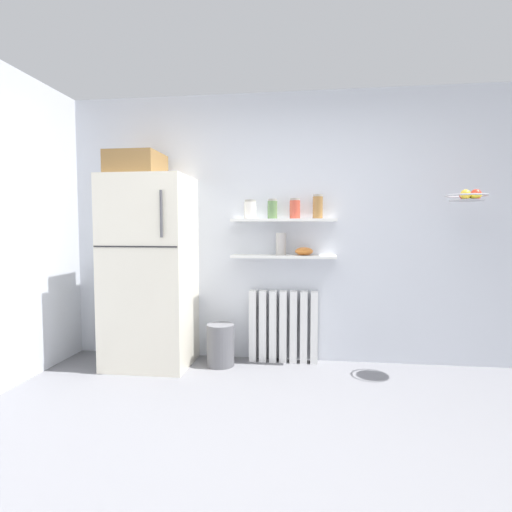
{
  "coord_description": "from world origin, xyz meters",
  "views": [
    {
      "loc": [
        0.18,
        -2.0,
        1.29
      ],
      "look_at": [
        -0.28,
        1.6,
        1.05
      ],
      "focal_mm": 28.77,
      "sensor_mm": 36.0,
      "label": 1
    }
  ],
  "objects_px": {
    "radiator": "(283,326)",
    "vase": "(281,244)",
    "storage_jar_3": "(318,207)",
    "storage_jar_1": "(272,209)",
    "trash_bin": "(220,345)",
    "refrigerator": "(149,266)",
    "storage_jar_2": "(295,209)",
    "hanging_fruit_basket": "(468,196)",
    "shelf_bowl": "(304,251)",
    "storage_jar_0": "(250,210)"
  },
  "relations": [
    {
      "from": "refrigerator",
      "to": "radiator",
      "type": "xyz_separation_m",
      "value": [
        1.25,
        0.24,
        -0.59
      ]
    },
    {
      "from": "trash_bin",
      "to": "hanging_fruit_basket",
      "type": "height_order",
      "value": "hanging_fruit_basket"
    },
    {
      "from": "storage_jar_0",
      "to": "storage_jar_2",
      "type": "distance_m",
      "value": 0.43
    },
    {
      "from": "storage_jar_1",
      "to": "trash_bin",
      "type": "relative_size",
      "value": 0.48
    },
    {
      "from": "refrigerator",
      "to": "vase",
      "type": "xyz_separation_m",
      "value": [
        1.23,
        0.21,
        0.21
      ]
    },
    {
      "from": "vase",
      "to": "shelf_bowl",
      "type": "relative_size",
      "value": 1.24
    },
    {
      "from": "storage_jar_0",
      "to": "storage_jar_3",
      "type": "distance_m",
      "value": 0.64
    },
    {
      "from": "storage_jar_1",
      "to": "trash_bin",
      "type": "xyz_separation_m",
      "value": [
        -0.47,
        -0.17,
        -1.28
      ]
    },
    {
      "from": "trash_bin",
      "to": "storage_jar_0",
      "type": "bearing_deg",
      "value": 32.63
    },
    {
      "from": "shelf_bowl",
      "to": "hanging_fruit_basket",
      "type": "height_order",
      "value": "hanging_fruit_basket"
    },
    {
      "from": "storage_jar_1",
      "to": "hanging_fruit_basket",
      "type": "bearing_deg",
      "value": -9.57
    },
    {
      "from": "radiator",
      "to": "storage_jar_1",
      "type": "relative_size",
      "value": 3.69
    },
    {
      "from": "storage_jar_2",
      "to": "hanging_fruit_basket",
      "type": "height_order",
      "value": "hanging_fruit_basket"
    },
    {
      "from": "storage_jar_2",
      "to": "trash_bin",
      "type": "height_order",
      "value": "storage_jar_2"
    },
    {
      "from": "shelf_bowl",
      "to": "storage_jar_1",
      "type": "bearing_deg",
      "value": 180.0
    },
    {
      "from": "refrigerator",
      "to": "shelf_bowl",
      "type": "height_order",
      "value": "refrigerator"
    },
    {
      "from": "radiator",
      "to": "storage_jar_1",
      "type": "height_order",
      "value": "storage_jar_1"
    },
    {
      "from": "refrigerator",
      "to": "shelf_bowl",
      "type": "distance_m",
      "value": 1.47
    },
    {
      "from": "storage_jar_2",
      "to": "shelf_bowl",
      "type": "height_order",
      "value": "storage_jar_2"
    },
    {
      "from": "radiator",
      "to": "storage_jar_2",
      "type": "height_order",
      "value": "storage_jar_2"
    },
    {
      "from": "storage_jar_2",
      "to": "vase",
      "type": "height_order",
      "value": "storage_jar_2"
    },
    {
      "from": "storage_jar_1",
      "to": "storage_jar_3",
      "type": "bearing_deg",
      "value": 0.0
    },
    {
      "from": "storage_jar_0",
      "to": "storage_jar_2",
      "type": "height_order",
      "value": "storage_jar_2"
    },
    {
      "from": "radiator",
      "to": "vase",
      "type": "xyz_separation_m",
      "value": [
        -0.02,
        -0.03,
        0.8
      ]
    },
    {
      "from": "radiator",
      "to": "storage_jar_1",
      "type": "bearing_deg",
      "value": -164.24
    },
    {
      "from": "refrigerator",
      "to": "hanging_fruit_basket",
      "type": "bearing_deg",
      "value": -1.38
    },
    {
      "from": "radiator",
      "to": "trash_bin",
      "type": "bearing_deg",
      "value": -161.23
    },
    {
      "from": "storage_jar_2",
      "to": "vase",
      "type": "bearing_deg",
      "value": 180.0
    },
    {
      "from": "vase",
      "to": "refrigerator",
      "type": "bearing_deg",
      "value": -170.25
    },
    {
      "from": "radiator",
      "to": "shelf_bowl",
      "type": "height_order",
      "value": "shelf_bowl"
    },
    {
      "from": "refrigerator",
      "to": "radiator",
      "type": "distance_m",
      "value": 1.4
    },
    {
      "from": "refrigerator",
      "to": "storage_jar_3",
      "type": "bearing_deg",
      "value": 7.66
    },
    {
      "from": "storage_jar_3",
      "to": "shelf_bowl",
      "type": "relative_size",
      "value": 1.32
    },
    {
      "from": "storage_jar_1",
      "to": "vase",
      "type": "relative_size",
      "value": 0.88
    },
    {
      "from": "refrigerator",
      "to": "storage_jar_2",
      "type": "relative_size",
      "value": 10.44
    },
    {
      "from": "refrigerator",
      "to": "vase",
      "type": "height_order",
      "value": "refrigerator"
    },
    {
      "from": "storage_jar_2",
      "to": "storage_jar_3",
      "type": "distance_m",
      "value": 0.21
    },
    {
      "from": "storage_jar_2",
      "to": "storage_jar_3",
      "type": "height_order",
      "value": "storage_jar_3"
    },
    {
      "from": "storage_jar_3",
      "to": "vase",
      "type": "bearing_deg",
      "value": -180.0
    },
    {
      "from": "storage_jar_2",
      "to": "trash_bin",
      "type": "bearing_deg",
      "value": -166.32
    },
    {
      "from": "storage_jar_0",
      "to": "vase",
      "type": "distance_m",
      "value": 0.44
    },
    {
      "from": "radiator",
      "to": "hanging_fruit_basket",
      "type": "height_order",
      "value": "hanging_fruit_basket"
    },
    {
      "from": "shelf_bowl",
      "to": "trash_bin",
      "type": "height_order",
      "value": "shelf_bowl"
    },
    {
      "from": "vase",
      "to": "storage_jar_1",
      "type": "bearing_deg",
      "value": 180.0
    },
    {
      "from": "storage_jar_2",
      "to": "vase",
      "type": "distance_m",
      "value": 0.36
    },
    {
      "from": "storage_jar_1",
      "to": "vase",
      "type": "distance_m",
      "value": 0.34
    },
    {
      "from": "trash_bin",
      "to": "storage_jar_3",
      "type": "bearing_deg",
      "value": 10.53
    },
    {
      "from": "storage_jar_0",
      "to": "shelf_bowl",
      "type": "relative_size",
      "value": 1.06
    },
    {
      "from": "refrigerator",
      "to": "storage_jar_3",
      "type": "relative_size",
      "value": 8.85
    },
    {
      "from": "radiator",
      "to": "vase",
      "type": "height_order",
      "value": "vase"
    }
  ]
}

